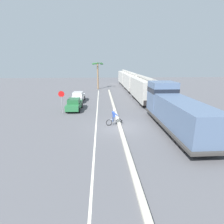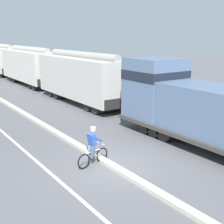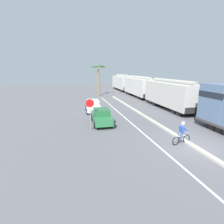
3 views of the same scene
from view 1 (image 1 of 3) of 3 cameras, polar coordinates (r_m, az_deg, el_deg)
The scene contains 12 objects.
ground_plane at distance 17.83m, azimuth 2.50°, elevation -4.86°, with size 120.00×120.00×0.00m, color #56565B.
median_curb at distance 23.49m, azimuth 0.96°, elevation 0.50°, with size 0.36×36.00×0.16m, color #B2AD9E.
lane_stripe at distance 23.45m, azimuth -4.89°, elevation 0.22°, with size 0.14×36.00×0.01m, color silver.
locomotive at distance 18.13m, azimuth 19.51°, elevation 0.54°, with size 3.10×11.61×4.20m.
hopper_car_lead at distance 29.41m, azimuth 10.44°, elevation 7.35°, with size 2.90×10.60×4.18m.
hopper_car_middle at distance 40.67m, azimuth 6.52°, elevation 9.81°, with size 2.90×10.60×4.18m.
hopper_car_trailing at distance 52.08m, azimuth 4.29°, elevation 11.18°, with size 2.90×10.60×4.18m.
parked_car_green at distance 24.35m, azimuth -12.21°, elevation 2.48°, with size 1.94×4.25×1.62m.
parked_car_white at distance 29.76m, azimuth -10.95°, elevation 4.95°, with size 1.98×4.27×1.62m.
cyclist at distance 18.01m, azimuth 0.61°, elevation -1.87°, with size 1.69×0.54×1.71m.
stop_sign at distance 22.92m, azimuth -16.14°, elevation 4.48°, with size 0.76×0.08×2.88m.
palm_tree_near at distance 43.01m, azimuth -4.73°, elevation 13.89°, with size 2.76×2.79×6.51m.
Camera 1 is at (-1.83, -16.58, 6.31)m, focal length 28.00 mm.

